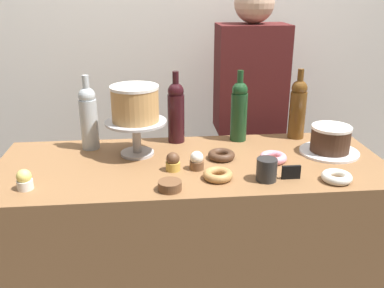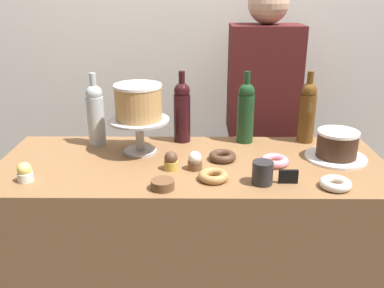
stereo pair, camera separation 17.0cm
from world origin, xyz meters
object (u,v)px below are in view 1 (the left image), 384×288
donut_pink (273,157)px  wine_bottle_green (239,110)px  donut_sugar (337,177)px  cupcake_vanilla (197,161)px  wine_bottle_dark_red (176,111)px  cookie_stack (170,186)px  coffee_cup_ceramic (267,170)px  donut_maple (218,175)px  barista_figure (248,130)px  chocolate_round_cake (331,139)px  cake_stand_pedestal (136,131)px  wine_bottle_clear (89,117)px  cupcake_lemon (24,180)px  white_layer_cake (135,103)px  cupcake_chocolate (173,162)px  donut_chocolate (221,155)px  wine_bottle_amber (298,108)px  price_sign_chalkboard (291,172)px

donut_pink → wine_bottle_green: bearing=108.8°
wine_bottle_green → donut_sugar: 0.56m
cupcake_vanilla → donut_sugar: cupcake_vanilla is taller
wine_bottle_dark_red → cookie_stack: 0.52m
donut_sugar → cookie_stack: bearing=-178.8°
coffee_cup_ceramic → cookie_stack: bearing=-172.8°
wine_bottle_dark_red → donut_maple: (0.13, -0.42, -0.13)m
donut_maple → barista_figure: size_ratio=0.07×
wine_bottle_dark_red → donut_maple: size_ratio=2.91×
cookie_stack → chocolate_round_cake: bearing=22.2°
cake_stand_pedestal → wine_bottle_dark_red: 0.23m
wine_bottle_clear → coffee_cup_ceramic: bearing=-30.4°
cake_stand_pedestal → donut_maple: 0.42m
cupcake_lemon → barista_figure: bearing=37.8°
cupcake_vanilla → cookie_stack: bearing=-123.5°
wine_bottle_dark_red → barista_figure: 0.56m
chocolate_round_cake → cupcake_lemon: (-1.21, -0.23, -0.03)m
wine_bottle_clear → cookie_stack: (0.33, -0.45, -0.13)m
cupcake_lemon → cookie_stack: bearing=-6.5°
cake_stand_pedestal → wine_bottle_green: bearing=16.7°
white_layer_cake → coffee_cup_ceramic: 0.60m
wine_bottle_green → cupcake_lemon: wine_bottle_green is taller
wine_bottle_clear → wine_bottle_dark_red: size_ratio=1.00×
cupcake_lemon → cupcake_chocolate: bearing=12.0°
wine_bottle_clear → cupcake_lemon: 0.44m
coffee_cup_ceramic → donut_pink: bearing=66.6°
wine_bottle_green → donut_chocolate: bearing=-117.3°
chocolate_round_cake → cupcake_lemon: 1.23m
wine_bottle_clear → donut_pink: (0.76, -0.23, -0.13)m
donut_sugar → donut_chocolate: (-0.39, 0.25, 0.00)m
wine_bottle_dark_red → donut_chocolate: (0.17, -0.23, -0.13)m
cake_stand_pedestal → chocolate_round_cake: (0.82, -0.06, -0.04)m
wine_bottle_dark_red → coffee_cup_ceramic: bearing=-56.1°
cupcake_lemon → barista_figure: barista_figure is taller
chocolate_round_cake → donut_pink: bearing=-166.2°
cupcake_chocolate → wine_bottle_clear: bearing=141.4°
cake_stand_pedestal → chocolate_round_cake: cake_stand_pedestal is taller
cupcake_chocolate → donut_pink: bearing=6.9°
wine_bottle_amber → price_sign_chalkboard: size_ratio=4.65×
coffee_cup_ceramic → wine_bottle_dark_red: bearing=123.9°
donut_maple → white_layer_cake: bearing=137.7°
donut_chocolate → white_layer_cake: bearing=166.5°
wine_bottle_dark_red → donut_sugar: (0.56, -0.48, -0.13)m
donut_chocolate → cookie_stack: (-0.23, -0.27, 0.00)m
wine_bottle_dark_red → cupcake_vanilla: 0.35m
donut_maple → barista_figure: barista_figure is taller
cupcake_chocolate → price_sign_chalkboard: bearing=-15.6°
donut_sugar → coffee_cup_ceramic: coffee_cup_ceramic is taller
white_layer_cake → cupcake_vanilla: size_ratio=2.66×
donut_pink → cookie_stack: 0.49m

